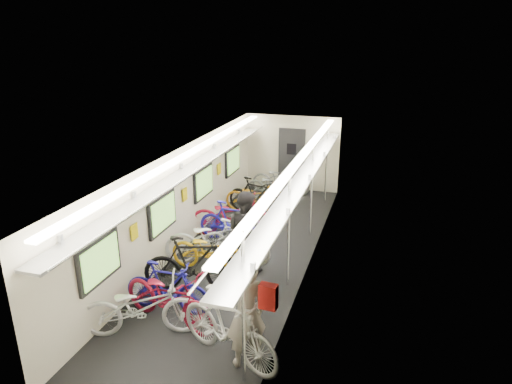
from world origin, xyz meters
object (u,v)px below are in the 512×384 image
Objects in this scene: bicycle_0 at (142,307)px; passenger_mid at (245,231)px; bicycle_1 at (167,287)px; backpack at (268,296)px; passenger_near at (246,314)px.

passenger_mid is (0.94, 2.68, 0.36)m from bicycle_0.
backpack is at bearing -115.73° from bicycle_1.
passenger_near is 4.60× the size of backpack.
passenger_mid is 4.62× the size of backpack.
backpack reaches higher than bicycle_1.
passenger_mid is at bearing -40.91° from bicycle_0.
bicycle_1 is 0.93× the size of passenger_mid.
bicycle_0 is 0.74m from bicycle_1.
bicycle_1 is 2.16m from passenger_mid.
backpack is (0.36, -0.07, 0.41)m from passenger_near.
bicycle_1 is at bearing 91.77° from passenger_mid.
passenger_near is 1.00× the size of passenger_mid.
passenger_near reaches higher than bicycle_0.
bicycle_0 is 1.14× the size of passenger_near.
bicycle_1 is at bearing 160.16° from backpack.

